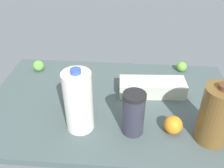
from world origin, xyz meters
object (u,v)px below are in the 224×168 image
object	(u,v)px
shaker_bottle	(133,113)
milk_jug	(78,102)
lime_loose	(224,95)
egg_carton	(152,87)
chocolate_milk_jug	(216,115)
orange_beside_bowl	(173,125)
tumbler_cup	(75,89)
lime_far_back	(182,67)
lime_near_front	(39,66)

from	to	relation	value
shaker_bottle	milk_jug	bearing A→B (deg)	177.72
milk_jug	lime_loose	size ratio (longest dim) A/B	4.84
egg_carton	milk_jug	world-z (taller)	milk_jug
chocolate_milk_jug	lime_loose	xyz separation A→B (cm)	(12.34, 26.01, -9.33)
egg_carton	orange_beside_bowl	size ratio (longest dim) A/B	4.27
egg_carton	milk_jug	bearing A→B (deg)	-143.00
tumbler_cup	lime_loose	size ratio (longest dim) A/B	3.07
shaker_bottle	lime_loose	xyz separation A→B (cm)	(43.41, 24.40, -6.64)
chocolate_milk_jug	lime_far_back	bearing A→B (deg)	94.05
shaker_bottle	lime_near_front	size ratio (longest dim) A/B	3.06
milk_jug	lime_far_back	bearing A→B (deg)	45.33
chocolate_milk_jug	tumbler_cup	size ratio (longest dim) A/B	1.45
egg_carton	orange_beside_bowl	world-z (taller)	orange_beside_bowl
lime_loose	egg_carton	bearing A→B (deg)	174.92
lime_loose	lime_far_back	size ratio (longest dim) A/B	1.02
shaker_bottle	chocolate_milk_jug	bearing A→B (deg)	-2.96
orange_beside_bowl	lime_near_front	size ratio (longest dim) A/B	1.22
chocolate_milk_jug	shaker_bottle	distance (cm)	31.23
lime_loose	tumbler_cup	bearing A→B (deg)	-172.38
lime_near_front	milk_jug	bearing A→B (deg)	-53.37
chocolate_milk_jug	shaker_bottle	world-z (taller)	chocolate_milk_jug
orange_beside_bowl	shaker_bottle	bearing A→B (deg)	-177.15
egg_carton	orange_beside_bowl	xyz separation A→B (cm)	(7.11, -26.62, 0.15)
milk_jug	tumbler_cup	distance (cm)	15.50
orange_beside_bowl	tumbler_cup	bearing A→B (deg)	161.64
milk_jug	tumbler_cup	size ratio (longest dim) A/B	1.58
chocolate_milk_jug	lime_near_front	world-z (taller)	chocolate_milk_jug
orange_beside_bowl	egg_carton	bearing A→B (deg)	104.95
chocolate_milk_jug	lime_far_back	distance (cm)	53.40
shaker_bottle	lime_near_front	world-z (taller)	shaker_bottle
lime_far_back	lime_near_front	bearing A→B (deg)	-175.69
shaker_bottle	lime_far_back	xyz separation A→B (cm)	(27.36, 50.83, -6.71)
milk_jug	lime_loose	xyz separation A→B (cm)	(65.42, 23.53, -10.48)
orange_beside_bowl	lime_near_front	world-z (taller)	orange_beside_bowl
egg_carton	lime_far_back	size ratio (longest dim) A/B	5.66
chocolate_milk_jug	orange_beside_bowl	distance (cm)	17.09
milk_jug	lime_loose	distance (cm)	70.31
chocolate_milk_jug	tumbler_cup	distance (cm)	60.01
tumbler_cup	shaker_bottle	bearing A→B (deg)	-29.61
tumbler_cup	lime_loose	world-z (taller)	tumbler_cup
chocolate_milk_jug	tumbler_cup	world-z (taller)	chocolate_milk_jug
lime_far_back	chocolate_milk_jug	bearing A→B (deg)	-85.95
orange_beside_bowl	lime_near_front	bearing A→B (deg)	148.30
egg_carton	chocolate_milk_jug	xyz separation A→B (cm)	(21.76, -29.04, 8.60)
milk_jug	tumbler_cup	world-z (taller)	milk_jug
lime_near_front	shaker_bottle	bearing A→B (deg)	-39.30
shaker_bottle	lime_far_back	world-z (taller)	shaker_bottle
egg_carton	milk_jug	distance (cm)	42.21
lime_near_front	tumbler_cup	bearing A→B (deg)	-46.52
egg_carton	shaker_bottle	bearing A→B (deg)	-112.04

